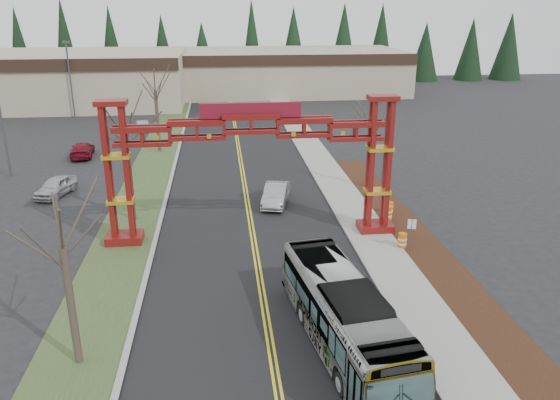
{
  "coord_description": "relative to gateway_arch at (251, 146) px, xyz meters",
  "views": [
    {
      "loc": [
        -1.84,
        -14.1,
        13.96
      ],
      "look_at": [
        1.52,
        15.96,
        3.18
      ],
      "focal_mm": 35.0,
      "sensor_mm": 36.0,
      "label": 1
    }
  ],
  "objects": [
    {
      "name": "bare_tree_median_near",
      "position": [
        -8.0,
        -12.27,
        -0.77
      ],
      "size": [
        3.2,
        3.2,
        7.35
      ],
      "color": "#382D26",
      "rests_on": "ground"
    },
    {
      "name": "lane_line_right",
      "position": [
        0.12,
        7.0,
        -5.96
      ],
      "size": [
        0.12,
        100.0,
        0.01
      ],
      "primitive_type": "cube",
      "color": "yellow",
      "rests_on": "road"
    },
    {
      "name": "bare_tree_median_mid",
      "position": [
        -8.0,
        3.92,
        0.03
      ],
      "size": [
        3.35,
        3.35,
        8.27
      ],
      "color": "#382D26",
      "rests_on": "ground"
    },
    {
      "name": "landscape_strip",
      "position": [
        10.2,
        -8.0,
        -5.92
      ],
      "size": [
        2.6,
        50.0,
        0.12
      ],
      "primitive_type": "cube",
      "color": "black",
      "rests_on": "ground"
    },
    {
      "name": "bare_tree_median_far",
      "position": [
        -8.0,
        22.71,
        0.09
      ],
      "size": [
        3.32,
        3.32,
        8.31
      ],
      "color": "#382D26",
      "rests_on": "ground"
    },
    {
      "name": "conifer_treeline",
      "position": [
        0.25,
        74.0,
        0.5
      ],
      "size": [
        116.1,
        5.6,
        13.0
      ],
      "color": "black",
      "rests_on": "ground"
    },
    {
      "name": "retail_building_east",
      "position": [
        10.0,
        61.95,
        -2.47
      ],
      "size": [
        38.0,
        20.3,
        7.0
      ],
      "color": "tan",
      "rests_on": "ground"
    },
    {
      "name": "curb_right",
      "position": [
        6.15,
        7.0,
        -5.91
      ],
      "size": [
        0.3,
        110.0,
        0.15
      ],
      "primitive_type": "cube",
      "color": "#989994",
      "rests_on": "ground"
    },
    {
      "name": "light_pole_far",
      "position": [
        -20.96,
        42.44,
        -0.34
      ],
      "size": [
        0.85,
        0.42,
        9.75
      ],
      "color": "#3F3F44",
      "rests_on": "ground"
    },
    {
      "name": "barrel_south",
      "position": [
        8.91,
        -2.77,
        -5.49
      ],
      "size": [
        0.54,
        0.54,
        0.99
      ],
      "color": "orange",
      "rests_on": "ground"
    },
    {
      "name": "parked_car_far_a",
      "position": [
        -11.0,
        33.21,
        -5.37
      ],
      "size": [
        2.02,
        3.93,
        1.23
      ],
      "primitive_type": "imported",
      "rotation": [
        0.0,
        0.0,
        3.34
      ],
      "color": "#96969D",
      "rests_on": "ground"
    },
    {
      "name": "sidewalk_right",
      "position": [
        7.6,
        7.0,
        -5.91
      ],
      "size": [
        2.6,
        110.0,
        0.14
      ],
      "primitive_type": "cube",
      "color": "gray",
      "rests_on": "ground"
    },
    {
      "name": "silver_sedan",
      "position": [
        2.1,
        5.97,
        -5.22
      ],
      "size": [
        2.66,
        4.89,
        1.53
      ],
      "primitive_type": "imported",
      "rotation": [
        0.0,
        0.0,
        -0.24
      ],
      "color": "#A5A8AD",
      "rests_on": "ground"
    },
    {
      "name": "grass_median",
      "position": [
        -8.0,
        7.0,
        -5.94
      ],
      "size": [
        4.0,
        110.0,
        0.08
      ],
      "primitive_type": "cube",
      "color": "#2F4723",
      "rests_on": "ground"
    },
    {
      "name": "street_sign",
      "position": [
        9.16,
        -3.47,
        -4.42
      ],
      "size": [
        0.49,
        0.17,
        2.17
      ],
      "color": "#3F3F44",
      "rests_on": "ground"
    },
    {
      "name": "barrel_mid",
      "position": [
        9.4,
        1.78,
        -5.44
      ],
      "size": [
        0.59,
        0.59,
        1.09
      ],
      "color": "orange",
      "rests_on": "ground"
    },
    {
      "name": "parked_car_near_a",
      "position": [
        -14.71,
        9.85,
        -5.25
      ],
      "size": [
        2.83,
        4.59,
        1.46
      ],
      "primitive_type": "imported",
      "rotation": [
        0.0,
        0.0,
        -0.28
      ],
      "color": "#B9B9C1",
      "rests_on": "ground"
    },
    {
      "name": "transit_bus",
      "position": [
        3.1,
        -12.33,
        -4.44
      ],
      "size": [
        4.09,
        11.31,
        3.08
      ],
      "primitive_type": "imported",
      "rotation": [
        0.0,
        0.0,
        0.14
      ],
      "color": "#A1A3A9",
      "rests_on": "ground"
    },
    {
      "name": "bare_tree_right_far",
      "position": [
        10.0,
        9.0,
        -0.76
      ],
      "size": [
        2.92,
        2.92,
        7.18
      ],
      "color": "#382D26",
      "rests_on": "ground"
    },
    {
      "name": "lane_line_left",
      "position": [
        -0.12,
        7.0,
        -5.96
      ],
      "size": [
        0.12,
        100.0,
        0.01
      ],
      "primitive_type": "cube",
      "color": "yellow",
      "rests_on": "road"
    },
    {
      "name": "curb_left",
      "position": [
        -6.15,
        7.0,
        -5.91
      ],
      "size": [
        0.3,
        110.0,
        0.15
      ],
      "primitive_type": "cube",
      "color": "#989994",
      "rests_on": "ground"
    },
    {
      "name": "gateway_arch",
      "position": [
        0.0,
        0.0,
        0.0
      ],
      "size": [
        18.2,
        1.6,
        8.9
      ],
      "color": "#62100C",
      "rests_on": "ground"
    },
    {
      "name": "barrel_north",
      "position": [
        9.85,
        2.88,
        -5.51
      ],
      "size": [
        0.51,
        0.51,
        0.95
      ],
      "color": "orange",
      "rests_on": "ground"
    },
    {
      "name": "retail_building_west",
      "position": [
        -30.0,
        53.96,
        -2.22
      ],
      "size": [
        46.0,
        22.3,
        7.5
      ],
      "color": "tan",
      "rests_on": "ground"
    },
    {
      "name": "road",
      "position": [
        -0.0,
        7.0,
        -5.97
      ],
      "size": [
        12.0,
        110.0,
        0.02
      ],
      "primitive_type": "cube",
      "color": "black",
      "rests_on": "ground"
    },
    {
      "name": "parked_car_mid_a",
      "position": [
        -15.31,
        21.56,
        -5.28
      ],
      "size": [
        2.5,
        5.05,
        1.41
      ],
      "primitive_type": "imported",
      "rotation": [
        0.0,
        0.0,
        3.25
      ],
      "color": "maroon",
      "rests_on": "ground"
    },
    {
      "name": "light_pole_near",
      "position": [
        -20.08,
        15.6,
        -0.91
      ],
      "size": [
        0.76,
        0.38,
        8.76
      ],
      "color": "#3F3F44",
      "rests_on": "ground"
    }
  ]
}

